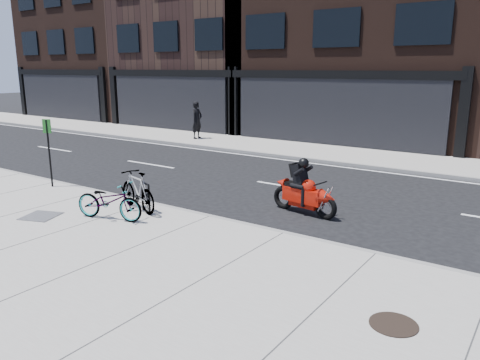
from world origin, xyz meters
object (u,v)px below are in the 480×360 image
Objects in this scene: bicycle_front at (109,201)px; bike_rack at (146,195)px; manhole_cover at (394,324)px; sign_post at (49,147)px; utility_grate at (41,216)px; motorcycle at (307,192)px; pedestrian at (197,120)px; bicycle_rear at (138,191)px.

bike_rack is at bearing -32.24° from bicycle_front.
sign_post is at bearing 169.73° from manhole_cover.
manhole_cover is 0.88× the size of utility_grate.
bike_rack is 0.43× the size of bicycle_front.
motorcycle is 12.50m from pedestrian.
pedestrian reaches higher than bicycle_rear.
pedestrian is 2.75× the size of manhole_cover.
motorcycle is at bearing -131.08° from pedestrian.
bicycle_rear is at bearing -14.92° from bicycle_front.
utility_grate is at bearing 179.59° from manhole_cover.
motorcycle is at bearing 39.89° from utility_grate.
manhole_cover is at bearing 92.04° from bicycle_rear.
bike_rack is 0.45× the size of bicycle_rear.
manhole_cover is at bearing -30.64° from sign_post.
bike_rack is 0.37× the size of sign_post.
motorcycle reaches higher than bicycle_front.
pedestrian is 0.92× the size of sign_post.
bicycle_front is 12.75m from pedestrian.
sign_post reaches higher than manhole_cover.
manhole_cover is (6.51, -1.72, -0.42)m from bike_rack.
bike_rack is 0.98× the size of utility_grate.
pedestrian is at bearing 123.96° from bike_rack.
manhole_cover is 0.33× the size of sign_post.
bicycle_rear is 2.31m from utility_grate.
sign_post is at bearing -153.81° from motorcycle.
bicycle_rear is 12.00m from pedestrian.
bike_rack is at bearing 165.16° from manhole_cover.
sign_post reaches higher than motorcycle.
bicycle_front is 0.86× the size of sign_post.
pedestrian reaches higher than motorcycle.
pedestrian reaches higher than bicycle_front.
sign_post is at bearing -168.15° from pedestrian.
motorcycle reaches higher than bicycle_rear.
pedestrian is at bearing 15.82° from bicycle_front.
motorcycle is at bearing 142.04° from bicycle_rear.
bike_rack is at bearing 106.30° from bicycle_rear.
manhole_cover is (6.78, -1.72, -0.49)m from bicycle_rear.
bicycle_front reaches higher than manhole_cover.
utility_grate is at bearing -59.27° from sign_post.
bicycle_front is at bearing -152.57° from pedestrian.
motorcycle is at bearing -3.22° from sign_post.
bike_rack is 6.75m from manhole_cover.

